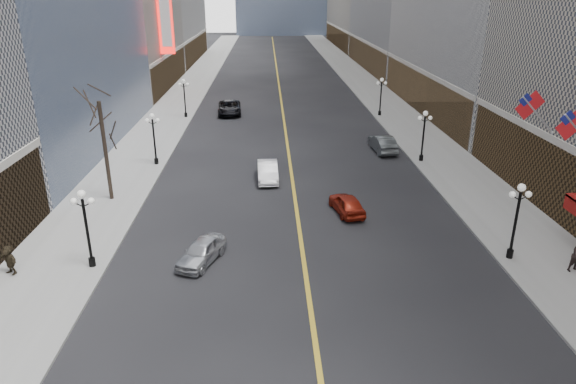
{
  "coord_description": "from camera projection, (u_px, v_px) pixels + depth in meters",
  "views": [
    {
      "loc": [
        -1.96,
        4.56,
        14.45
      ],
      "look_at": [
        -1.23,
        22.33,
        7.42
      ],
      "focal_mm": 32.0,
      "sensor_mm": 36.0,
      "label": 1
    }
  ],
  "objects": [
    {
      "name": "flag_4",
      "position": [
        575.0,
        127.0,
        28.78
      ],
      "size": [
        2.87,
        0.12,
        2.87
      ],
      "color": "#B2B2B7",
      "rests_on": "ground"
    },
    {
      "name": "car_nb_far",
      "position": [
        230.0,
        108.0,
        63.61
      ],
      "size": [
        3.13,
        6.14,
        1.66
      ],
      "primitive_type": "imported",
      "rotation": [
        0.0,
        0.0,
        0.06
      ],
      "color": "black",
      "rests_on": "ground"
    },
    {
      "name": "lane_line",
      "position": [
        280.0,
        95.0,
        75.48
      ],
      "size": [
        0.25,
        200.0,
        0.02
      ],
      "primitive_type": "cube",
      "color": "gold",
      "rests_on": "ground"
    },
    {
      "name": "streetlamp_west_1",
      "position": [
        86.0,
        221.0,
        27.51
      ],
      "size": [
        1.26,
        0.44,
        4.52
      ],
      "color": "black",
      "rests_on": "sidewalk_west"
    },
    {
      "name": "theatre_marquee",
      "position": [
        165.0,
        9.0,
        70.48
      ],
      "size": [
        2.0,
        0.55,
        12.0
      ],
      "color": "red",
      "rests_on": "ground"
    },
    {
      "name": "streetlamp_east_3",
      "position": [
        381.0,
        93.0,
        61.86
      ],
      "size": [
        1.26,
        0.44,
        4.52
      ],
      "color": "black",
      "rests_on": "sidewalk_east"
    },
    {
      "name": "car_sb_mid",
      "position": [
        347.0,
        204.0,
        35.42
      ],
      "size": [
        2.38,
        4.27,
        1.37
      ],
      "primitive_type": "imported",
      "rotation": [
        0.0,
        0.0,
        3.34
      ],
      "color": "maroon",
      "rests_on": "ground"
    },
    {
      "name": "ped_west_far",
      "position": [
        9.0,
        260.0,
        27.49
      ],
      "size": [
        1.53,
        1.17,
        1.64
      ],
      "primitive_type": "imported",
      "rotation": [
        0.0,
        0.0,
        -0.55
      ],
      "color": "#2E2619",
      "rests_on": "sidewalk_west"
    },
    {
      "name": "flag_5",
      "position": [
        532.0,
        108.0,
        33.43
      ],
      "size": [
        2.87,
        0.12,
        2.87
      ],
      "color": "#B2B2B7",
      "rests_on": "ground"
    },
    {
      "name": "car_sb_far",
      "position": [
        383.0,
        143.0,
        48.92
      ],
      "size": [
        2.05,
        4.94,
        1.59
      ],
      "primitive_type": "imported",
      "rotation": [
        0.0,
        0.0,
        3.22
      ],
      "color": "#484D4F",
      "rests_on": "ground"
    },
    {
      "name": "sidewalk_east",
      "position": [
        390.0,
        108.0,
        66.7
      ],
      "size": [
        6.0,
        230.0,
        0.15
      ],
      "primitive_type": "cube",
      "color": "gray",
      "rests_on": "ground"
    },
    {
      "name": "sidewalk_west",
      "position": [
        173.0,
        110.0,
        65.64
      ],
      "size": [
        6.0,
        230.0,
        0.15
      ],
      "primitive_type": "cube",
      "color": "gray",
      "rests_on": "ground"
    },
    {
      "name": "streetlamp_east_2",
      "position": [
        424.0,
        131.0,
        45.13
      ],
      "size": [
        1.26,
        0.44,
        4.52
      ],
      "color": "black",
      "rests_on": "sidewalk_east"
    },
    {
      "name": "tree_west_far",
      "position": [
        101.0,
        117.0,
        35.51
      ],
      "size": [
        3.6,
        3.6,
        7.92
      ],
      "color": "#2D231C",
      "rests_on": "sidewalk_west"
    },
    {
      "name": "streetlamp_east_1",
      "position": [
        517.0,
        214.0,
        28.4
      ],
      "size": [
        1.26,
        0.44,
        4.52
      ],
      "color": "black",
      "rests_on": "sidewalk_east"
    },
    {
      "name": "streetlamp_west_2",
      "position": [
        154.0,
        134.0,
        44.24
      ],
      "size": [
        1.26,
        0.44,
        4.52
      ],
      "color": "black",
      "rests_on": "sidewalk_west"
    },
    {
      "name": "car_nb_near",
      "position": [
        201.0,
        251.0,
        28.98
      ],
      "size": [
        2.94,
        4.26,
        1.35
      ],
      "primitive_type": "imported",
      "rotation": [
        0.0,
        0.0,
        -0.38
      ],
      "color": "#B1B4B9",
      "rests_on": "ground"
    },
    {
      "name": "car_nb_mid",
      "position": [
        268.0,
        171.0,
        41.56
      ],
      "size": [
        1.73,
        4.6,
        1.5
      ],
      "primitive_type": "imported",
      "rotation": [
        0.0,
        0.0,
        0.03
      ],
      "color": "white",
      "rests_on": "ground"
    },
    {
      "name": "streetlamp_west_3",
      "position": [
        184.0,
        94.0,
        60.96
      ],
      "size": [
        1.26,
        0.44,
        4.52
      ],
      "color": "black",
      "rests_on": "sidewalk_west"
    }
  ]
}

